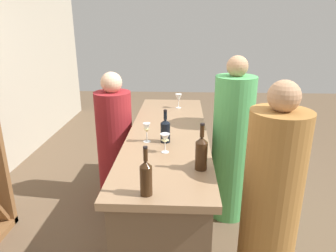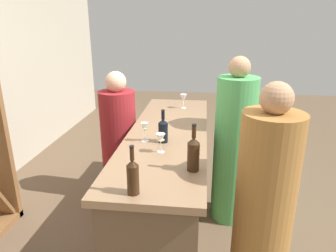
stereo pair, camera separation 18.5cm
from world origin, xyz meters
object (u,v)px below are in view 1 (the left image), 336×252
(wine_glass_near_left, at_px, (179,98))
(wine_glass_near_right, at_px, (147,129))
(wine_glass_near_center, at_px, (164,139))
(person_center_guest, at_px, (232,147))
(wine_bottle_center_near_black, at_px, (165,130))
(wine_bottle_second_left_amber_brown, at_px, (201,152))
(person_left_guest, at_px, (270,206))
(wine_bottle_leftmost_amber_brown, at_px, (146,177))
(person_right_guest, at_px, (115,143))

(wine_glass_near_left, xyz_separation_m, wine_glass_near_right, (-1.06, 0.24, -0.00))
(wine_glass_near_center, distance_m, person_center_guest, 0.97)
(wine_bottle_center_near_black, bearing_deg, wine_glass_near_right, 90.81)
(wine_bottle_center_near_black, bearing_deg, wine_glass_near_center, -178.66)
(wine_bottle_second_left_amber_brown, xyz_separation_m, person_left_guest, (-0.05, -0.47, -0.37))
(wine_bottle_center_near_black, bearing_deg, wine_bottle_leftmost_amber_brown, 175.54)
(wine_bottle_second_left_amber_brown, height_order, person_right_guest, person_right_guest)
(person_left_guest, height_order, person_center_guest, person_center_guest)
(wine_bottle_leftmost_amber_brown, relative_size, person_left_guest, 0.19)
(wine_bottle_leftmost_amber_brown, height_order, wine_bottle_center_near_black, wine_bottle_leftmost_amber_brown)
(wine_bottle_second_left_amber_brown, bearing_deg, wine_bottle_center_near_black, 28.87)
(wine_bottle_second_left_amber_brown, relative_size, person_right_guest, 0.23)
(person_center_guest, distance_m, person_right_guest, 1.25)
(person_center_guest, height_order, person_right_guest, person_center_guest)
(wine_bottle_second_left_amber_brown, relative_size, wine_glass_near_center, 2.17)
(wine_bottle_center_near_black, xyz_separation_m, person_center_guest, (0.46, -0.62, -0.33))
(wine_glass_near_center, bearing_deg, wine_bottle_center_near_black, 1.34)
(wine_bottle_second_left_amber_brown, height_order, wine_bottle_center_near_black, wine_bottle_second_left_amber_brown)
(wine_bottle_leftmost_amber_brown, height_order, wine_glass_near_right, wine_bottle_leftmost_amber_brown)
(wine_bottle_center_near_black, xyz_separation_m, person_right_guest, (0.75, 0.59, -0.43))
(wine_bottle_second_left_amber_brown, distance_m, person_left_guest, 0.60)
(person_left_guest, xyz_separation_m, person_center_guest, (0.98, 0.12, 0.02))
(wine_glass_near_left, bearing_deg, wine_bottle_center_near_black, 175.05)
(wine_glass_near_left, height_order, person_center_guest, person_center_guest)
(person_right_guest, bearing_deg, wine_glass_near_left, 19.03)
(wine_bottle_second_left_amber_brown, xyz_separation_m, person_center_guest, (0.93, -0.36, -0.35))
(wine_glass_near_right, bearing_deg, person_left_guest, -120.63)
(wine_bottle_center_near_black, relative_size, wine_glass_near_left, 1.69)
(wine_glass_near_left, xyz_separation_m, person_center_guest, (-0.60, -0.53, -0.34))
(wine_glass_near_left, bearing_deg, person_left_guest, -157.84)
(person_center_guest, bearing_deg, person_left_guest, 85.04)
(wine_bottle_leftmost_amber_brown, relative_size, wine_glass_near_right, 1.86)
(person_left_guest, bearing_deg, wine_glass_near_right, -33.98)
(wine_bottle_center_near_black, xyz_separation_m, wine_glass_near_center, (-0.21, -0.00, 0.00))
(wine_bottle_center_near_black, bearing_deg, person_right_guest, 38.53)
(wine_glass_near_center, bearing_deg, person_center_guest, -42.82)
(wine_glass_near_right, xyz_separation_m, person_left_guest, (-0.53, -0.89, -0.35))
(wine_glass_near_center, height_order, person_center_guest, person_center_guest)
(person_left_guest, bearing_deg, person_center_guest, -86.65)
(wine_glass_near_center, relative_size, person_center_guest, 0.09)
(person_left_guest, bearing_deg, wine_glass_near_center, -26.81)
(wine_glass_near_center, bearing_deg, person_right_guest, 32.05)
(wine_glass_near_right, bearing_deg, wine_bottle_center_near_black, -89.19)
(wine_bottle_second_left_amber_brown, bearing_deg, wine_bottle_leftmost_amber_brown, 135.54)
(wine_glass_near_left, xyz_separation_m, person_right_guest, (-0.31, 0.69, -0.44))
(wine_glass_near_right, xyz_separation_m, person_center_guest, (0.46, -0.77, -0.33))
(wine_bottle_center_near_black, height_order, person_left_guest, person_left_guest)
(person_left_guest, bearing_deg, person_right_guest, -47.09)
(wine_glass_near_left, bearing_deg, person_right_guest, 114.45)
(wine_glass_near_center, bearing_deg, person_left_guest, -113.46)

